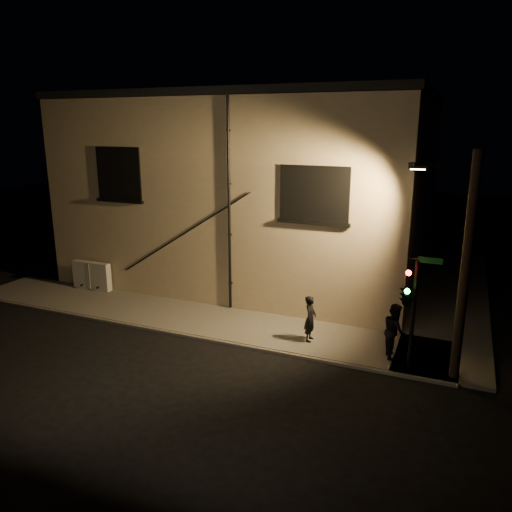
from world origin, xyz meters
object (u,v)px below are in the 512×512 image
at_px(pedestrian_b, 395,331).
at_px(streetlamp_pole, 462,262).
at_px(pedestrian_a, 310,318).
at_px(traffic_signal, 407,294).
at_px(utility_cabinet, 92,275).

bearing_deg(pedestrian_b, streetlamp_pole, -127.17).
bearing_deg(streetlamp_pole, pedestrian_a, 171.18).
bearing_deg(traffic_signal, utility_cabinet, 170.80).
bearing_deg(pedestrian_b, utility_cabinet, 64.00).
height_order(pedestrian_b, traffic_signal, traffic_signal).
relative_size(pedestrian_a, pedestrian_b, 0.91).
bearing_deg(utility_cabinet, pedestrian_a, -8.17).
bearing_deg(utility_cabinet, pedestrian_b, -7.04).
height_order(pedestrian_b, streetlamp_pole, streetlamp_pole).
height_order(traffic_signal, streetlamp_pole, streetlamp_pole).
bearing_deg(traffic_signal, pedestrian_a, 167.38).
distance_m(utility_cabinet, pedestrian_a, 10.92).
distance_m(pedestrian_a, pedestrian_b, 2.86).
relative_size(pedestrian_a, streetlamp_pole, 0.24).
bearing_deg(utility_cabinet, traffic_signal, -9.20).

